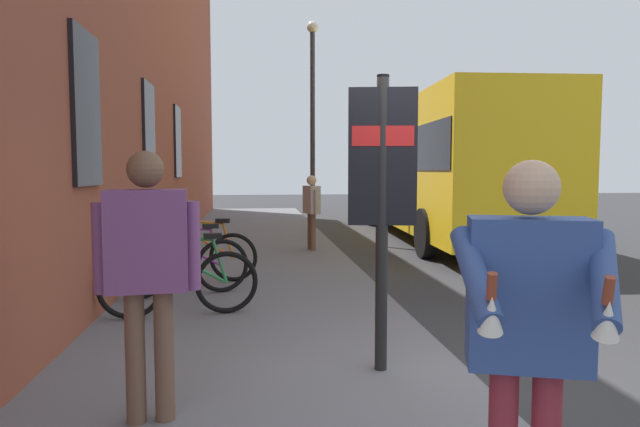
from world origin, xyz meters
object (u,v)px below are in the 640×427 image
at_px(bicycle_beside_lamp, 180,282).
at_px(tourist_with_hotdogs, 529,318).
at_px(bicycle_leaning_wall, 199,255).
at_px(city_bus, 439,164).
at_px(pedestrian_near_bus, 148,258).
at_px(street_lamp, 313,110).
at_px(bicycle_end_of_row, 183,266).
at_px(transit_info_sign, 382,176).
at_px(pedestrian_crossing_street, 312,205).

distance_m(bicycle_beside_lamp, tourist_with_hotdogs, 4.70).
relative_size(bicycle_leaning_wall, city_bus, 0.17).
height_order(pedestrian_near_bus, street_lamp, street_lamp).
relative_size(bicycle_end_of_row, transit_info_sign, 0.72).
bearing_deg(bicycle_leaning_wall, bicycle_beside_lamp, 179.75).
relative_size(transit_info_sign, street_lamp, 0.45).
xyz_separation_m(transit_info_sign, tourist_with_hotdogs, (-2.31, -0.09, -0.56)).
bearing_deg(city_bus, bicycle_beside_lamp, 144.32).
distance_m(bicycle_beside_lamp, transit_info_sign, 2.94).
bearing_deg(pedestrian_near_bus, bicycle_leaning_wall, 1.72).
relative_size(city_bus, pedestrian_near_bus, 6.00).
distance_m(city_bus, street_lamp, 3.56).
relative_size(bicycle_leaning_wall, street_lamp, 0.33).
distance_m(city_bus, pedestrian_crossing_street, 4.58).
bearing_deg(tourist_with_hotdogs, bicycle_end_of_row, 21.11).
xyz_separation_m(bicycle_leaning_wall, street_lamp, (5.64, -2.28, 2.73)).
bearing_deg(pedestrian_near_bus, pedestrian_crossing_street, -13.39).
xyz_separation_m(bicycle_beside_lamp, bicycle_leaning_wall, (2.02, -0.01, -0.00)).
height_order(transit_info_sign, street_lamp, street_lamp).
relative_size(bicycle_beside_lamp, bicycle_end_of_row, 1.03).
height_order(bicycle_beside_lamp, bicycle_end_of_row, same).
xyz_separation_m(pedestrian_near_bus, pedestrian_crossing_street, (7.77, -1.85, -0.14)).
bearing_deg(tourist_with_hotdogs, city_bus, -16.86).
height_order(bicycle_leaning_wall, street_lamp, street_lamp).
distance_m(bicycle_beside_lamp, pedestrian_crossing_street, 5.48).
height_order(bicycle_leaning_wall, pedestrian_near_bus, pedestrian_near_bus).
distance_m(pedestrian_crossing_street, tourist_with_hotdogs, 9.31).
relative_size(bicycle_end_of_row, city_bus, 0.16).
distance_m(bicycle_end_of_row, pedestrian_near_bus, 3.83).
distance_m(bicycle_leaning_wall, tourist_with_hotdogs, 6.58).
bearing_deg(transit_info_sign, pedestrian_crossing_street, -1.12).
bearing_deg(street_lamp, bicycle_end_of_row, 160.11).
bearing_deg(street_lamp, city_bus, -87.94).
bearing_deg(bicycle_leaning_wall, pedestrian_crossing_street, -33.09).
xyz_separation_m(city_bus, tourist_with_hotdogs, (-12.01, 3.64, -0.76)).
bearing_deg(city_bus, bicycle_leaning_wall, 135.91).
bearing_deg(tourist_with_hotdogs, street_lamp, -1.64).
xyz_separation_m(bicycle_end_of_row, bicycle_leaning_wall, (0.96, -0.11, -0.00)).
xyz_separation_m(bicycle_leaning_wall, tourist_with_hotdogs, (-6.25, -1.94, 0.65)).
xyz_separation_m(bicycle_beside_lamp, tourist_with_hotdogs, (-4.23, -1.95, 0.65)).
bearing_deg(bicycle_beside_lamp, transit_info_sign, -135.93).
distance_m(bicycle_leaning_wall, transit_info_sign, 4.53).
height_order(city_bus, street_lamp, street_lamp).
bearing_deg(pedestrian_crossing_street, bicycle_beside_lamp, 158.51).
bearing_deg(pedestrian_crossing_street, street_lamp, -6.40).
distance_m(bicycle_end_of_row, city_bus, 8.91).
bearing_deg(pedestrian_crossing_street, city_bus, -53.00).
distance_m(bicycle_leaning_wall, pedestrian_near_bus, 4.77).
xyz_separation_m(bicycle_end_of_row, city_bus, (6.72, -5.69, 1.41)).
height_order(bicycle_end_of_row, pedestrian_crossing_street, pedestrian_crossing_street).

